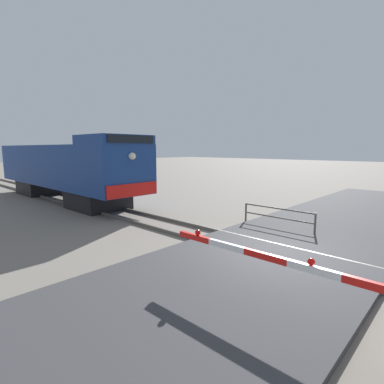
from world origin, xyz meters
name	(u,v)px	position (x,y,z in m)	size (l,w,h in m)	color
ground_plane	(279,256)	(0.00, 0.00, 0.00)	(160.00, 160.00, 0.00)	slate
rail_track_left	(268,260)	(-0.72, 0.00, 0.07)	(0.08, 80.00, 0.15)	#59544C
rail_track_right	(289,248)	(0.72, 0.00, 0.07)	(0.08, 80.00, 0.15)	#59544C
road_surface	(279,254)	(0.00, 0.00, 0.07)	(36.00, 5.93, 0.15)	#38383A
locomotive	(66,168)	(0.00, 15.18, 2.16)	(3.10, 15.31, 4.09)	black
crossing_gate	(375,306)	(-3.21, -3.27, 0.87)	(0.36, 5.69, 1.41)	silver
guard_railing	(278,215)	(2.88, 1.54, 0.63)	(0.08, 3.23, 0.95)	#4C4742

